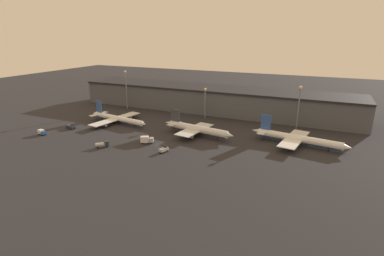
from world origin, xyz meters
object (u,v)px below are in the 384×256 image
Objects in this scene: airplane_0 at (117,119)px; service_vehicle_2 at (164,149)px; service_vehicle_3 at (147,140)px; service_vehicle_4 at (102,144)px; service_vehicle_1 at (71,126)px; airplane_2 at (297,139)px; service_vehicle_0 at (42,132)px; airplane_1 at (197,129)px.

airplane_0 is 9.01× the size of service_vehicle_2.
service_vehicle_3 reaches higher than service_vehicle_4.
service_vehicle_1 is (-17.82, -20.18, -1.59)m from airplane_0.
service_vehicle_3 is (53.75, -2.82, 0.76)m from service_vehicle_1.
service_vehicle_3 is 1.17× the size of service_vehicle_4.
service_vehicle_1 is 40.59m from service_vehicle_4.
airplane_0 is 26.97m from service_vehicle_1.
service_vehicle_0 is at bearing -153.70° from airplane_2.
service_vehicle_2 is at bearing -138.93° from airplane_2.
service_vehicle_0 is 16.10m from service_vehicle_1.
service_vehicle_3 is at bearing -3.78° from service_vehicle_4.
airplane_1 is 74.48m from service_vehicle_1.
service_vehicle_3 is (-18.31, -21.52, -1.54)m from airplane_1.
service_vehicle_1 is (-123.05, -25.82, -2.04)m from airplane_2.
airplane_1 is 0.90× the size of airplane_2.
airplane_1 reaches higher than service_vehicle_4.
airplane_1 reaches higher than service_vehicle_1.
airplane_1 is 8.57× the size of service_vehicle_2.
airplane_2 is 75.00m from service_vehicle_3.
service_vehicle_3 is 21.36m from service_vehicle_4.
airplane_0 is 6.66× the size of service_vehicle_3.
airplane_0 reaches higher than service_vehicle_1.
airplane_2 reaches higher than service_vehicle_1.
airplane_0 is 54.26m from airplane_1.
airplane_2 is 65.91m from service_vehicle_2.
airplane_1 reaches higher than service_vehicle_2.
airplane_0 is 41.30m from service_vehicle_4.
airplane_1 is 49.44m from service_vehicle_4.
service_vehicle_3 is at bearing 78.29° from service_vehicle_2.
airplane_0 is at bearing -168.23° from airplane_2.
service_vehicle_1 is 1.01× the size of service_vehicle_3.
service_vehicle_4 is (-34.88, -34.99, -1.96)m from airplane_1.
airplane_2 is at bearing 16.65° from airplane_1.
service_vehicle_3 reaches higher than service_vehicle_2.
service_vehicle_0 is 60.73m from service_vehicle_3.
airplane_2 reaches higher than airplane_0.
service_vehicle_4 is at bearing -166.96° from service_vehicle_3.
airplane_2 reaches higher than service_vehicle_3.
airplane_0 is at bearing 61.85° from service_vehicle_1.
airplane_0 reaches higher than service_vehicle_4.
service_vehicle_4 is at bearing -53.35° from airplane_0.
service_vehicle_1 is 1.18× the size of service_vehicle_4.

